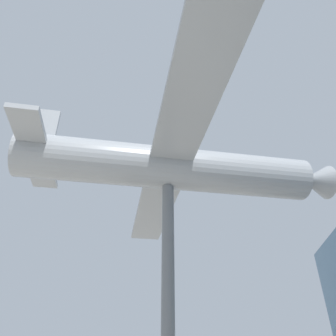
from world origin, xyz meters
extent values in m
cylinder|color=slate|center=(0.00, 0.00, 3.79)|extent=(0.43, 0.43, 7.57)
cylinder|color=#93999E|center=(0.00, 0.00, 8.40)|extent=(5.06, 11.18, 1.65)
cube|color=#93999E|center=(0.00, 0.00, 8.40)|extent=(15.70, 6.51, 0.18)
cube|color=#93999E|center=(1.54, -4.69, 8.52)|extent=(5.18, 2.54, 0.18)
cube|color=#93999E|center=(1.54, -4.69, 9.56)|extent=(0.51, 1.10, 1.99)
cone|color=#93999E|center=(-1.92, 5.88, 8.40)|extent=(1.70, 1.54, 1.41)
sphere|color=black|center=(-2.16, 6.60, 8.40)|extent=(0.44, 0.44, 0.44)
camera|label=1|loc=(10.70, 1.55, 1.78)|focal=35.00mm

